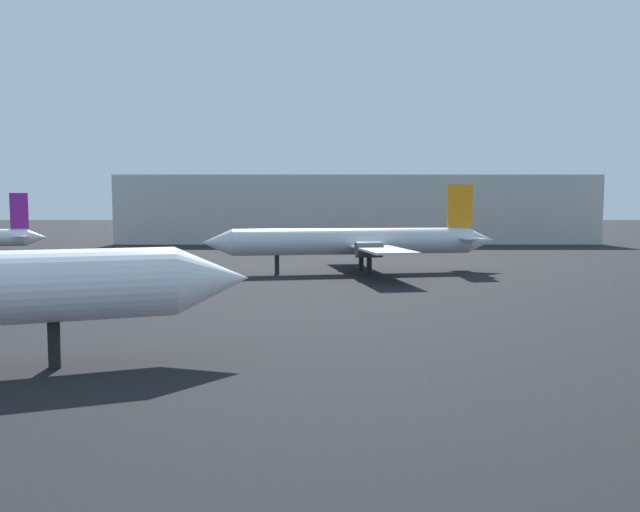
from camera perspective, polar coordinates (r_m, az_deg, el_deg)
airplane_distant at (r=63.22m, az=3.38°, el=1.39°), size 31.38×24.25×9.30m
terminal_building at (r=119.30m, az=3.19°, el=4.44°), size 89.51×19.23×12.73m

